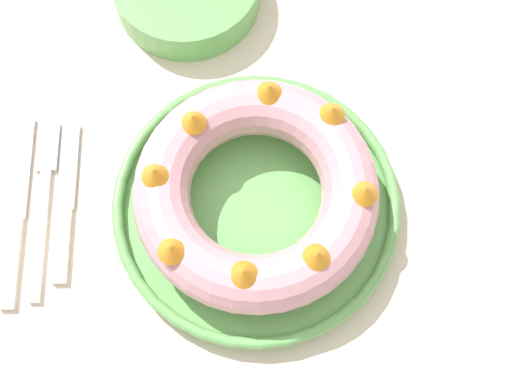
{
  "coord_description": "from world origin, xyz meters",
  "views": [
    {
      "loc": [
        0.01,
        -0.23,
        1.49
      ],
      "look_at": [
        0.01,
        0.03,
        0.79
      ],
      "focal_mm": 50.0,
      "sensor_mm": 36.0,
      "label": 1
    }
  ],
  "objects_px": {
    "bundt_cake": "(256,192)",
    "serving_knife": "(16,223)",
    "fork": "(44,196)",
    "serving_dish": "(256,206)",
    "cake_knife": "(65,213)"
  },
  "relations": [
    {
      "from": "serving_dish",
      "to": "serving_knife",
      "type": "bearing_deg",
      "value": -177.36
    },
    {
      "from": "fork",
      "to": "cake_knife",
      "type": "bearing_deg",
      "value": -39.88
    },
    {
      "from": "cake_knife",
      "to": "serving_knife",
      "type": "bearing_deg",
      "value": -169.09
    },
    {
      "from": "serving_dish",
      "to": "serving_knife",
      "type": "distance_m",
      "value": 0.26
    },
    {
      "from": "bundt_cake",
      "to": "serving_knife",
      "type": "height_order",
      "value": "bundt_cake"
    },
    {
      "from": "serving_knife",
      "to": "bundt_cake",
      "type": "bearing_deg",
      "value": -0.56
    },
    {
      "from": "bundt_cake",
      "to": "serving_knife",
      "type": "bearing_deg",
      "value": -177.36
    },
    {
      "from": "serving_knife",
      "to": "serving_dish",
      "type": "bearing_deg",
      "value": -0.55
    },
    {
      "from": "serving_dish",
      "to": "bundt_cake",
      "type": "distance_m",
      "value": 0.04
    },
    {
      "from": "fork",
      "to": "serving_knife",
      "type": "relative_size",
      "value": 0.94
    },
    {
      "from": "cake_knife",
      "to": "bundt_cake",
      "type": "bearing_deg",
      "value": -1.08
    },
    {
      "from": "fork",
      "to": "serving_knife",
      "type": "height_order",
      "value": "serving_knife"
    },
    {
      "from": "bundt_cake",
      "to": "cake_knife",
      "type": "xyz_separation_m",
      "value": [
        -0.21,
        -0.0,
        -0.05
      ]
    },
    {
      "from": "serving_dish",
      "to": "cake_knife",
      "type": "distance_m",
      "value": 0.21
    },
    {
      "from": "fork",
      "to": "serving_knife",
      "type": "bearing_deg",
      "value": -132.57
    }
  ]
}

